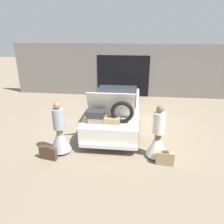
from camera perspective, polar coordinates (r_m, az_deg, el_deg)
The scene contains 7 objects.
ground_plane at distance 8.71m, azimuth 1.01°, elevation -2.76°, with size 40.00×40.00×0.00m, color #7F705B.
garage_wall_back at distance 11.96m, azimuth 2.92°, elevation 10.75°, with size 12.00×0.14×2.80m.
car at distance 8.47m, azimuth 1.01°, elevation 0.83°, with size 1.81×4.83×1.70m.
person_left at distance 6.66m, azimuth -13.47°, elevation -5.85°, with size 0.64×0.64×1.59m.
person_right at distance 6.36m, azimuth 11.85°, elevation -7.05°, with size 0.63×0.63×1.58m.
suitcase_beside_left_person at distance 6.56m, azimuth -16.36°, elevation -10.25°, with size 0.54×0.23×0.41m.
suitcase_beside_right_person at distance 6.25m, azimuth 13.67°, elevation -11.65°, with size 0.50×0.20×0.41m.
Camera 1 is at (0.78, -7.94, 3.49)m, focal length 35.00 mm.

